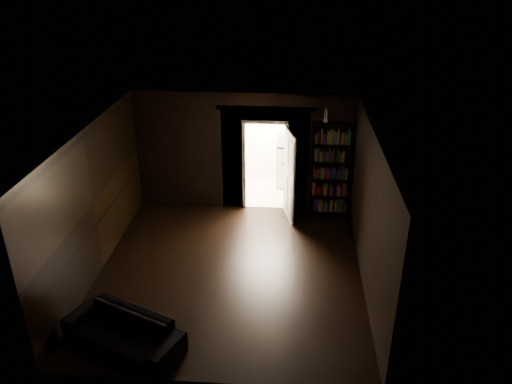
% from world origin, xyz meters
% --- Properties ---
extents(ground, '(5.50, 5.50, 0.00)m').
position_xyz_m(ground, '(0.00, 0.00, 0.00)').
color(ground, black).
rests_on(ground, ground).
extents(room_walls, '(5.02, 5.61, 2.84)m').
position_xyz_m(room_walls, '(-0.01, 1.07, 1.68)').
color(room_walls, black).
rests_on(room_walls, ground).
extents(kitchen_alcove, '(2.20, 1.80, 2.60)m').
position_xyz_m(kitchen_alcove, '(0.50, 3.87, 1.21)').
color(kitchen_alcove, beige).
rests_on(kitchen_alcove, ground).
extents(sofa, '(2.08, 1.54, 0.73)m').
position_xyz_m(sofa, '(-1.40, -2.10, 0.37)').
color(sofa, black).
rests_on(sofa, ground).
extents(bookshelf, '(0.95, 0.56, 2.20)m').
position_xyz_m(bookshelf, '(2.00, 2.59, 1.10)').
color(bookshelf, black).
rests_on(bookshelf, ground).
extents(refrigerator, '(0.90, 0.86, 1.65)m').
position_xyz_m(refrigerator, '(1.10, 4.11, 0.82)').
color(refrigerator, white).
rests_on(refrigerator, ground).
extents(door, '(0.26, 0.84, 2.05)m').
position_xyz_m(door, '(1.08, 2.32, 1.02)').
color(door, white).
rests_on(door, ground).
extents(figurine, '(0.14, 0.14, 0.32)m').
position_xyz_m(figurine, '(1.83, 2.67, 2.36)').
color(figurine, white).
rests_on(figurine, bookshelf).
extents(bottles, '(0.64, 0.25, 0.26)m').
position_xyz_m(bottles, '(1.07, 4.02, 1.78)').
color(bottles, black).
rests_on(bottles, refrigerator).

